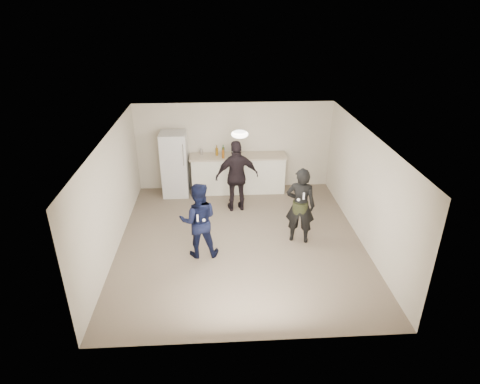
{
  "coord_description": "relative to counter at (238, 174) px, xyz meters",
  "views": [
    {
      "loc": [
        -0.48,
        -7.79,
        4.99
      ],
      "look_at": [
        0.0,
        0.2,
        1.15
      ],
      "focal_mm": 30.0,
      "sensor_mm": 36.0,
      "label": 1
    }
  ],
  "objects": [
    {
      "name": "bottle_cluster",
      "position": [
        -0.34,
        -0.04,
        0.67
      ],
      "size": [
        0.68,
        0.31,
        0.25
      ],
      "color": "#134224",
      "rests_on": "counter_top"
    },
    {
      "name": "counter_top",
      "position": [
        0.0,
        0.0,
        0.55
      ],
      "size": [
        2.68,
        0.64,
        0.04
      ],
      "primitive_type": "cube",
      "color": "#B9AA90",
      "rests_on": "counter"
    },
    {
      "name": "remote_man",
      "position": [
        -1.0,
        -3.41,
        0.53
      ],
      "size": [
        0.04,
        0.04,
        0.15
      ],
      "primitive_type": "cube",
      "color": "silver",
      "rests_on": "man"
    },
    {
      "name": "camo_shorts",
      "position": [
        1.23,
        -2.71,
        0.32
      ],
      "size": [
        0.34,
        0.34,
        0.28
      ],
      "primitive_type": "cylinder",
      "color": "#2E3618",
      "rests_on": "woman"
    },
    {
      "name": "nunchuk_woman",
      "position": [
        1.13,
        -2.93,
        0.62
      ],
      "size": [
        0.07,
        0.07,
        0.07
      ],
      "primitive_type": "sphere",
      "color": "white",
      "rests_on": "woman"
    },
    {
      "name": "floor",
      "position": [
        -0.1,
        -2.67,
        -0.53
      ],
      "size": [
        6.0,
        6.0,
        0.0
      ],
      "primitive_type": "plane",
      "color": "#6B5B4C",
      "rests_on": "ground"
    },
    {
      "name": "wall_left",
      "position": [
        -2.85,
        -2.67,
        0.72
      ],
      "size": [
        0.0,
        6.0,
        6.0
      ],
      "primitive_type": "plane",
      "rotation": [
        1.57,
        0.0,
        1.57
      ],
      "color": "beige",
      "rests_on": "floor"
    },
    {
      "name": "nunchuk_man",
      "position": [
        -0.88,
        -3.38,
        0.45
      ],
      "size": [
        0.07,
        0.07,
        0.07
      ],
      "primitive_type": "sphere",
      "color": "silver",
      "rests_on": "man"
    },
    {
      "name": "remote_woman",
      "position": [
        1.23,
        -2.96,
        0.72
      ],
      "size": [
        0.04,
        0.04,
        0.15
      ],
      "primitive_type": "cube",
      "color": "silver",
      "rests_on": "woman"
    },
    {
      "name": "wall_back",
      "position": [
        -0.1,
        0.33,
        0.72
      ],
      "size": [
        6.0,
        0.0,
        6.0
      ],
      "primitive_type": "plane",
      "rotation": [
        1.57,
        0.0,
        0.0
      ],
      "color": "beige",
      "rests_on": "floor"
    },
    {
      "name": "fridge_handle",
      "position": [
        -1.48,
        -0.44,
        0.78
      ],
      "size": [
        0.02,
        0.02,
        0.6
      ],
      "primitive_type": "cylinder",
      "color": "silver",
      "rests_on": "fridge"
    },
    {
      "name": "ceiling",
      "position": [
        -0.1,
        -2.67,
        1.98
      ],
      "size": [
        6.0,
        6.0,
        0.0
      ],
      "primitive_type": "plane",
      "rotation": [
        3.14,
        0.0,
        0.0
      ],
      "color": "silver",
      "rests_on": "wall_back"
    },
    {
      "name": "ceiling_dome",
      "position": [
        -0.1,
        -2.37,
        1.93
      ],
      "size": [
        0.36,
        0.36,
        0.16
      ],
      "primitive_type": "ellipsoid",
      "color": "white",
      "rests_on": "ceiling"
    },
    {
      "name": "shaker",
      "position": [
        -1.02,
        0.15,
        0.65
      ],
      "size": [
        0.08,
        0.08,
        0.17
      ],
      "primitive_type": "cylinder",
      "color": "silver",
      "rests_on": "counter_top"
    },
    {
      "name": "woman",
      "position": [
        1.23,
        -2.71,
        0.37
      ],
      "size": [
        0.74,
        0.59,
        1.78
      ],
      "primitive_type": "imported",
      "rotation": [
        0.0,
        0.0,
        2.87
      ],
      "color": "black",
      "rests_on": "floor"
    },
    {
      "name": "spectator",
      "position": [
        -0.09,
        -1.11,
        0.42
      ],
      "size": [
        1.15,
        0.6,
        1.88
      ],
      "primitive_type": "imported",
      "rotation": [
        0.0,
        0.0,
        3.27
      ],
      "color": "black",
      "rests_on": "floor"
    },
    {
      "name": "wall_front",
      "position": [
        -0.1,
        -5.67,
        0.72
      ],
      "size": [
        6.0,
        0.0,
        6.0
      ],
      "primitive_type": "plane",
      "rotation": [
        -1.57,
        0.0,
        0.0
      ],
      "color": "beige",
      "rests_on": "floor"
    },
    {
      "name": "counter",
      "position": [
        0.0,
        0.0,
        0.0
      ],
      "size": [
        2.6,
        0.56,
        1.05
      ],
      "primitive_type": "cube",
      "color": "silver",
      "rests_on": "floor"
    },
    {
      "name": "man",
      "position": [
        -1.0,
        -3.13,
        0.31
      ],
      "size": [
        0.83,
        0.65,
        1.67
      ],
      "primitive_type": "imported",
      "rotation": [
        0.0,
        0.0,
        3.17
      ],
      "color": "#0E163C",
      "rests_on": "floor"
    },
    {
      "name": "wall_right",
      "position": [
        2.65,
        -2.67,
        0.72
      ],
      "size": [
        0.0,
        6.0,
        6.0
      ],
      "primitive_type": "plane",
      "rotation": [
        1.57,
        0.0,
        -1.57
      ],
      "color": "beige",
      "rests_on": "floor"
    },
    {
      "name": "fridge",
      "position": [
        -1.76,
        -0.07,
        0.38
      ],
      "size": [
        0.7,
        0.7,
        1.8
      ],
      "primitive_type": "cube",
      "color": "silver",
      "rests_on": "floor"
    }
  ]
}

